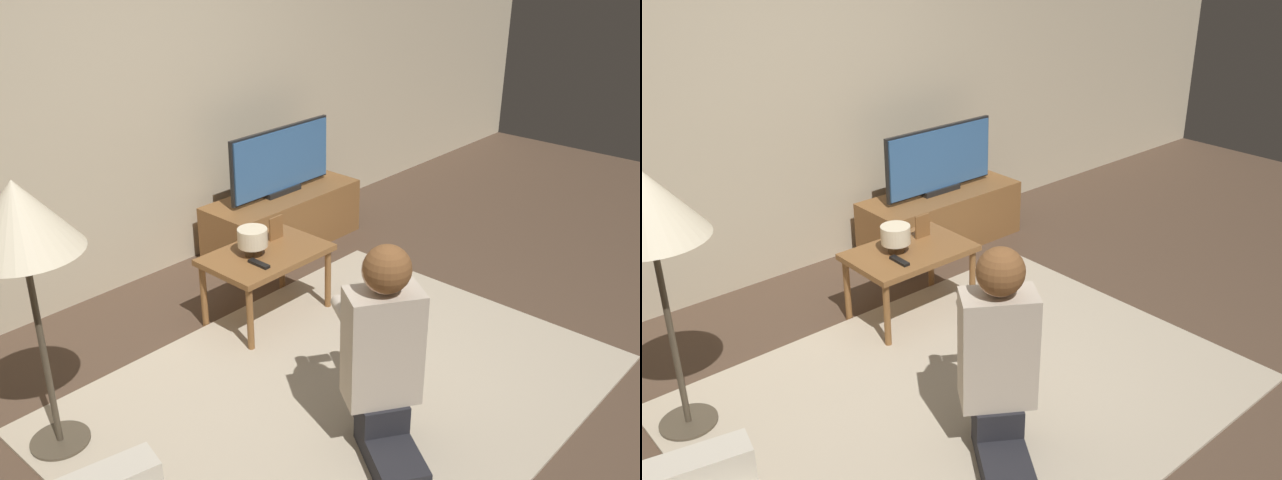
# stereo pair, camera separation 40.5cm
# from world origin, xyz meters

# --- Properties ---
(ground_plane) EXTENTS (10.00, 10.00, 0.00)m
(ground_plane) POSITION_xyz_m (0.00, 0.00, 0.00)
(ground_plane) COLOR brown
(wall_back) EXTENTS (10.00, 0.06, 2.60)m
(wall_back) POSITION_xyz_m (0.00, 1.93, 1.30)
(wall_back) COLOR beige
(wall_back) RESTS_ON ground_plane
(rug) EXTENTS (2.78, 2.09, 0.02)m
(rug) POSITION_xyz_m (0.00, 0.00, 0.01)
(rug) COLOR #BCAD93
(rug) RESTS_ON ground_plane
(tv_stand) EXTENTS (1.24, 0.48, 0.42)m
(tv_stand) POSITION_xyz_m (1.12, 1.56, 0.21)
(tv_stand) COLOR brown
(tv_stand) RESTS_ON ground_plane
(tv) EXTENTS (0.96, 0.08, 0.50)m
(tv) POSITION_xyz_m (1.12, 1.56, 0.67)
(tv) COLOR black
(tv) RESTS_ON tv_stand
(coffee_table) EXTENTS (0.75, 0.49, 0.45)m
(coffee_table) POSITION_xyz_m (0.29, 0.86, 0.40)
(coffee_table) COLOR brown
(coffee_table) RESTS_ON ground_plane
(floor_lamp) EXTENTS (0.51, 0.51, 1.34)m
(floor_lamp) POSITION_xyz_m (-1.21, 0.74, 1.15)
(floor_lamp) COLOR #4C4233
(floor_lamp) RESTS_ON ground_plane
(person_kneeling) EXTENTS (0.65, 0.80, 1.03)m
(person_kneeling) POSITION_xyz_m (-0.18, -0.39, 0.54)
(person_kneeling) COLOR #232328
(person_kneeling) RESTS_ON rug
(picture_frame) EXTENTS (0.11, 0.01, 0.15)m
(picture_frame) POSITION_xyz_m (0.46, 0.96, 0.53)
(picture_frame) COLOR brown
(picture_frame) RESTS_ON coffee_table
(table_lamp) EXTENTS (0.18, 0.18, 0.17)m
(table_lamp) POSITION_xyz_m (0.21, 0.89, 0.55)
(table_lamp) COLOR #4C3823
(table_lamp) RESTS_ON coffee_table
(remote) EXTENTS (0.04, 0.15, 0.02)m
(remote) POSITION_xyz_m (0.14, 0.77, 0.46)
(remote) COLOR black
(remote) RESTS_ON coffee_table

